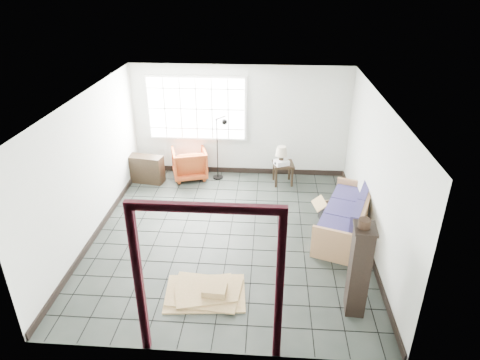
# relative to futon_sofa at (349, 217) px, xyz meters

# --- Properties ---
(ground) EXTENTS (5.50, 5.50, 0.00)m
(ground) POSITION_rel_futon_sofa_xyz_m (-2.21, -0.24, -0.33)
(ground) COLOR black
(ground) RESTS_ON ground
(room_shell) EXTENTS (5.02, 5.52, 2.61)m
(room_shell) POSITION_rel_futon_sofa_xyz_m (-2.21, -0.21, 1.35)
(room_shell) COLOR silver
(room_shell) RESTS_ON ground
(window_panel) EXTENTS (2.32, 0.08, 1.52)m
(window_panel) POSITION_rel_futon_sofa_xyz_m (-3.21, 2.46, 1.27)
(window_panel) COLOR silver
(window_panel) RESTS_ON ground
(doorway_trim) EXTENTS (1.80, 0.08, 2.20)m
(doorway_trim) POSITION_rel_futon_sofa_xyz_m (-2.21, -2.94, 1.05)
(doorway_trim) COLOR #350C15
(doorway_trim) RESTS_ON ground
(futon_sofa) EXTENTS (1.42, 2.20, 0.91)m
(futon_sofa) POSITION_rel_futon_sofa_xyz_m (0.00, 0.00, 0.00)
(futon_sofa) COLOR #986C44
(futon_sofa) RESTS_ON ground
(armchair) EXTENTS (0.94, 0.91, 0.79)m
(armchair) POSITION_rel_futon_sofa_xyz_m (-3.39, 2.16, 0.06)
(armchair) COLOR #934115
(armchair) RESTS_ON ground
(side_table) EXTENTS (0.52, 0.52, 0.50)m
(side_table) POSITION_rel_futon_sofa_xyz_m (-1.19, 1.99, 0.08)
(side_table) COLOR black
(side_table) RESTS_ON ground
(table_lamp) EXTENTS (0.33, 0.33, 0.43)m
(table_lamp) POSITION_rel_futon_sofa_xyz_m (-1.25, 1.94, 0.47)
(table_lamp) COLOR black
(table_lamp) RESTS_ON side_table
(projector) EXTENTS (0.37, 0.34, 0.11)m
(projector) POSITION_rel_futon_sofa_xyz_m (-1.24, 1.91, 0.23)
(projector) COLOR silver
(projector) RESTS_ON side_table
(floor_lamp) EXTENTS (0.42, 0.37, 1.58)m
(floor_lamp) POSITION_rel_futon_sofa_xyz_m (-2.62, 2.09, 0.51)
(floor_lamp) COLOR black
(floor_lamp) RESTS_ON ground
(console_shelf) EXTENTS (0.86, 0.45, 0.64)m
(console_shelf) POSITION_rel_futon_sofa_xyz_m (-4.36, 1.85, -0.01)
(console_shelf) COLOR black
(console_shelf) RESTS_ON ground
(tall_shelf) EXTENTS (0.33, 0.41, 1.42)m
(tall_shelf) POSITION_rel_futon_sofa_xyz_m (-0.23, -2.05, 0.39)
(tall_shelf) COLOR black
(tall_shelf) RESTS_ON ground
(pot) EXTENTS (0.19, 0.19, 0.12)m
(pot) POSITION_rel_futon_sofa_xyz_m (-0.25, -2.05, 1.15)
(pot) COLOR black
(pot) RESTS_ON tall_shelf
(open_box) EXTENTS (0.95, 0.59, 0.50)m
(open_box) POSITION_rel_futon_sofa_xyz_m (-0.19, 0.38, -0.15)
(open_box) COLOR olive
(open_box) RESTS_ON ground
(cardboard_pile) EXTENTS (1.28, 0.96, 0.18)m
(cardboard_pile) POSITION_rel_futon_sofa_xyz_m (-2.42, -1.89, -0.28)
(cardboard_pile) COLOR olive
(cardboard_pile) RESTS_ON ground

